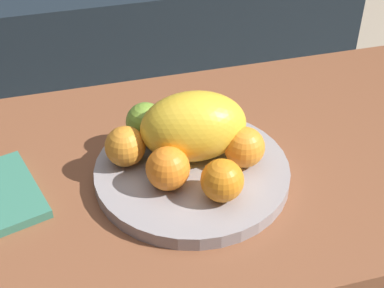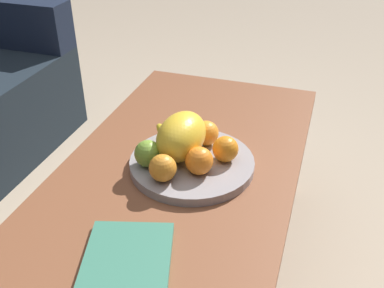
# 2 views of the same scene
# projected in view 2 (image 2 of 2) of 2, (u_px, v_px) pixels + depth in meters

# --- Properties ---
(coffee_table) EXTENTS (1.30, 0.63, 0.44)m
(coffee_table) POSITION_uv_depth(u_px,v_px,m) (173.00, 190.00, 1.21)
(coffee_table) COLOR brown
(coffee_table) RESTS_ON ground_plane
(fruit_bowl) EXTENTS (0.34, 0.34, 0.03)m
(fruit_bowl) POSITION_uv_depth(u_px,v_px,m) (192.00, 163.00, 1.22)
(fruit_bowl) COLOR #999295
(fruit_bowl) RESTS_ON coffee_table
(melon_large_front) EXTENTS (0.19, 0.14, 0.12)m
(melon_large_front) POSITION_uv_depth(u_px,v_px,m) (181.00, 136.00, 1.20)
(melon_large_front) COLOR yellow
(melon_large_front) RESTS_ON fruit_bowl
(orange_front) EXTENTS (0.07, 0.07, 0.07)m
(orange_front) POSITION_uv_depth(u_px,v_px,m) (225.00, 149.00, 1.20)
(orange_front) COLOR orange
(orange_front) RESTS_ON fruit_bowl
(orange_left) EXTENTS (0.07, 0.07, 0.07)m
(orange_left) POSITION_uv_depth(u_px,v_px,m) (206.00, 133.00, 1.26)
(orange_left) COLOR orange
(orange_left) RESTS_ON fruit_bowl
(orange_right) EXTENTS (0.07, 0.07, 0.07)m
(orange_right) POSITION_uv_depth(u_px,v_px,m) (163.00, 168.00, 1.12)
(orange_right) COLOR orange
(orange_right) RESTS_ON fruit_bowl
(orange_back) EXTENTS (0.07, 0.07, 0.07)m
(orange_back) POSITION_uv_depth(u_px,v_px,m) (199.00, 161.00, 1.15)
(orange_back) COLOR orange
(orange_back) RESTS_ON fruit_bowl
(apple_front) EXTENTS (0.07, 0.07, 0.07)m
(apple_front) POSITION_uv_depth(u_px,v_px,m) (147.00, 154.00, 1.17)
(apple_front) COLOR #77A235
(apple_front) RESTS_ON fruit_bowl
(banana_bunch) EXTENTS (0.16, 0.15, 0.06)m
(banana_bunch) POSITION_uv_depth(u_px,v_px,m) (169.00, 145.00, 1.23)
(banana_bunch) COLOR gold
(banana_bunch) RESTS_ON fruit_bowl
(magazine) EXTENTS (0.29, 0.24, 0.02)m
(magazine) POSITION_uv_depth(u_px,v_px,m) (126.00, 266.00, 0.92)
(magazine) COLOR #3B7F66
(magazine) RESTS_ON coffee_table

